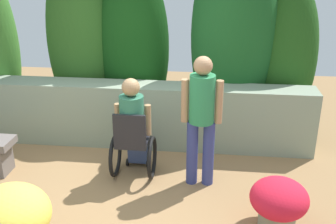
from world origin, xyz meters
name	(u,v)px	position (x,y,z in m)	size (l,w,h in m)	color
ground_plane	(120,195)	(0.00, 0.00, 0.00)	(10.81, 10.81, 0.00)	#957149
stone_retaining_wall	(140,115)	(0.00, 1.42, 0.47)	(5.06, 0.46, 0.94)	gray
hedge_backdrop	(152,44)	(0.11, 2.03, 1.40)	(5.55, 0.93, 3.13)	#3C772B
person_in_wheelchair	(133,131)	(0.09, 0.50, 0.62)	(0.53, 0.66, 1.33)	black
person_standing_companion	(202,114)	(0.94, 0.39, 0.94)	(0.49, 0.30, 1.64)	navy
flower_pot_purple_near	(11,220)	(-0.77, -1.11, 0.40)	(0.75, 0.75, 0.73)	#535454
flower_pot_terracotta_by_wall	(279,202)	(1.79, -0.40, 0.30)	(0.61, 0.61, 0.55)	gray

